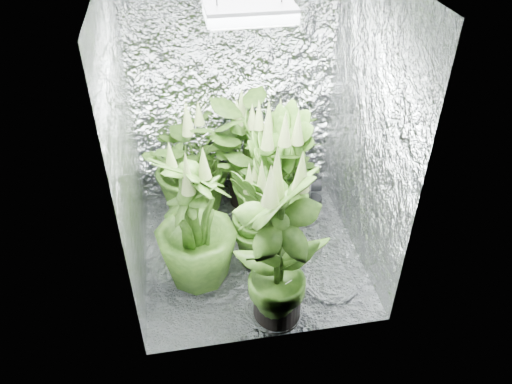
{
  "coord_description": "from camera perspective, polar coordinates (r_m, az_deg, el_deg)",
  "views": [
    {
      "loc": [
        -0.45,
        -2.76,
        2.69
      ],
      "look_at": [
        0.04,
        0.0,
        0.57
      ],
      "focal_mm": 35.0,
      "sensor_mm": 36.0,
      "label": 1
    }
  ],
  "objects": [
    {
      "name": "plant_f",
      "position": [
        3.02,
        2.66,
        -6.64
      ],
      "size": [
        0.89,
        0.89,
        1.3
      ],
      "rotation": [
        0.0,
        0.0,
        3.96
      ],
      "color": "black",
      "rests_on": "ground"
    },
    {
      "name": "plant_a",
      "position": [
        4.03,
        -7.22,
        3.46
      ],
      "size": [
        1.0,
        1.0,
        1.02
      ],
      "rotation": [
        0.0,
        0.0,
        0.23
      ],
      "color": "black",
      "rests_on": "ground"
    },
    {
      "name": "ground",
      "position": [
        3.88,
        -0.52,
        -6.82
      ],
      "size": [
        1.6,
        1.6,
        0.0
      ],
      "primitive_type": "plane",
      "color": "silver",
      "rests_on": "ground"
    },
    {
      "name": "grow_lamp",
      "position": [
        2.93,
        -0.73,
        19.89
      ],
      "size": [
        0.5,
        0.3,
        0.22
      ],
      "color": "gray",
      "rests_on": "ceiling"
    },
    {
      "name": "plant_e",
      "position": [
        3.83,
        1.63,
        2.62
      ],
      "size": [
        1.06,
        1.06,
        1.1
      ],
      "rotation": [
        0.0,
        0.0,
        3.33
      ],
      "color": "black",
      "rests_on": "ground"
    },
    {
      "name": "plant_d",
      "position": [
        3.36,
        -7.02,
        -3.61
      ],
      "size": [
        0.8,
        0.8,
        1.11
      ],
      "rotation": [
        0.0,
        0.0,
        2.27
      ],
      "color": "black",
      "rests_on": "ground"
    },
    {
      "name": "walls",
      "position": [
        3.27,
        -0.61,
        5.92
      ],
      "size": [
        1.62,
        1.62,
        2.0
      ],
      "color": "silver",
      "rests_on": "ground"
    },
    {
      "name": "circulation_fan",
      "position": [
        4.24,
        6.24,
        0.17
      ],
      "size": [
        0.16,
        0.33,
        0.38
      ],
      "rotation": [
        0.0,
        0.0,
        -0.11
      ],
      "color": "black",
      "rests_on": "ground"
    },
    {
      "name": "plant_b",
      "position": [
        4.1,
        -1.17,
        4.1
      ],
      "size": [
        0.63,
        0.63,
        1.02
      ],
      "rotation": [
        0.0,
        0.0,
        1.18
      ],
      "color": "black",
      "rests_on": "ground"
    },
    {
      "name": "plant_g",
      "position": [
        3.53,
        0.24,
        -2.92
      ],
      "size": [
        0.46,
        0.46,
        0.92
      ],
      "rotation": [
        0.0,
        0.0,
        4.7
      ],
      "color": "black",
      "rests_on": "ground"
    },
    {
      "name": "plant_c",
      "position": [
        3.62,
        2.28,
        0.89
      ],
      "size": [
        0.69,
        0.69,
        1.2
      ],
      "rotation": [
        0.0,
        0.0,
        1.43
      ],
      "color": "black",
      "rests_on": "ground"
    },
    {
      "name": "plant_label",
      "position": [
        3.23,
        3.81,
        -10.85
      ],
      "size": [
        0.06,
        0.05,
        0.09
      ],
      "primitive_type": "cube",
      "rotation": [
        -0.21,
        0.0,
        0.51
      ],
      "color": "white",
      "rests_on": "plant_f"
    }
  ]
}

